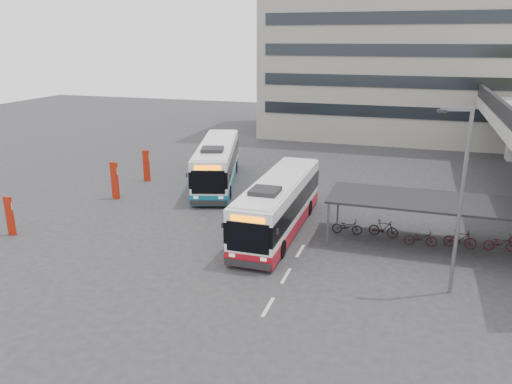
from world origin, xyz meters
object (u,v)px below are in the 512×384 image
(bus_teal, at_px, (217,164))
(bus_main, at_px, (279,205))
(pedestrian, at_px, (268,220))
(lamp_post, at_px, (460,192))

(bus_teal, bearing_deg, bus_main, -64.77)
(pedestrian, distance_m, lamp_post, 10.94)
(bus_main, xyz_separation_m, bus_teal, (-7.01, 7.93, 0.06))
(pedestrian, bearing_deg, bus_main, -22.61)
(bus_main, relative_size, bus_teal, 0.95)
(lamp_post, bearing_deg, pedestrian, 144.24)
(pedestrian, bearing_deg, lamp_post, -110.07)
(pedestrian, bearing_deg, bus_teal, 40.48)
(bus_main, height_order, bus_teal, bus_teal)
(bus_main, distance_m, lamp_post, 10.74)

